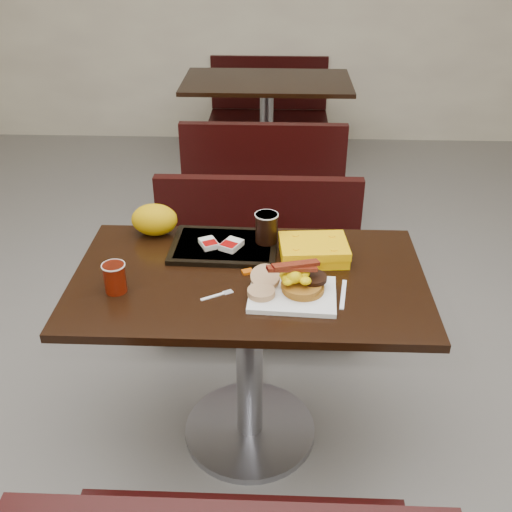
{
  "coord_description": "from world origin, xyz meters",
  "views": [
    {
      "loc": [
        0.09,
        -1.72,
        1.85
      ],
      "look_at": [
        0.02,
        0.01,
        0.82
      ],
      "focal_mm": 42.09,
      "sensor_mm": 36.0,
      "label": 1
    }
  ],
  "objects_px": {
    "bench_near_n": "(257,266)",
    "platter": "(292,294)",
    "knife": "(343,294)",
    "pancake_stack": "(303,286)",
    "clamshell": "(314,250)",
    "table_near": "(249,361)",
    "coffee_cup_near": "(115,278)",
    "table_far": "(266,131)",
    "fork": "(212,297)",
    "bench_far_n": "(268,105)",
    "tray": "(224,246)",
    "hashbrown_sleeve_right": "(231,245)",
    "hashbrown_sleeve_left": "(209,243)",
    "coffee_cup_far": "(266,228)",
    "bench_far_s": "(264,169)",
    "paper_bag": "(155,220)"
  },
  "relations": [
    {
      "from": "bench_far_n",
      "to": "paper_bag",
      "type": "height_order",
      "value": "paper_bag"
    },
    {
      "from": "bench_far_s",
      "to": "pancake_stack",
      "type": "distance_m",
      "value": 2.06
    },
    {
      "from": "fork",
      "to": "coffee_cup_far",
      "type": "relative_size",
      "value": 1.01
    },
    {
      "from": "coffee_cup_far",
      "to": "clamshell",
      "type": "distance_m",
      "value": 0.19
    },
    {
      "from": "bench_far_s",
      "to": "bench_far_n",
      "type": "bearing_deg",
      "value": 90.0
    },
    {
      "from": "bench_near_n",
      "to": "pancake_stack",
      "type": "relative_size",
      "value": 7.25
    },
    {
      "from": "table_near",
      "to": "coffee_cup_near",
      "type": "bearing_deg",
      "value": -165.74
    },
    {
      "from": "table_far",
      "to": "paper_bag",
      "type": "height_order",
      "value": "paper_bag"
    },
    {
      "from": "table_near",
      "to": "bench_far_n",
      "type": "relative_size",
      "value": 1.2
    },
    {
      "from": "bench_far_s",
      "to": "hashbrown_sleeve_right",
      "type": "distance_m",
      "value": 1.79
    },
    {
      "from": "platter",
      "to": "pancake_stack",
      "type": "height_order",
      "value": "pancake_stack"
    },
    {
      "from": "bench_near_n",
      "to": "hashbrown_sleeve_right",
      "type": "relative_size",
      "value": 12.16
    },
    {
      "from": "table_far",
      "to": "pancake_stack",
      "type": "height_order",
      "value": "pancake_stack"
    },
    {
      "from": "bench_far_s",
      "to": "pancake_stack",
      "type": "bearing_deg",
      "value": -84.86
    },
    {
      "from": "bench_near_n",
      "to": "knife",
      "type": "xyz_separation_m",
      "value": [
        0.31,
        -0.8,
        0.39
      ]
    },
    {
      "from": "table_near",
      "to": "coffee_cup_far",
      "type": "relative_size",
      "value": 10.76
    },
    {
      "from": "fork",
      "to": "clamshell",
      "type": "bearing_deg",
      "value": 7.34
    },
    {
      "from": "pancake_stack",
      "to": "tray",
      "type": "height_order",
      "value": "pancake_stack"
    },
    {
      "from": "fork",
      "to": "tray",
      "type": "relative_size",
      "value": 0.29
    },
    {
      "from": "hashbrown_sleeve_left",
      "to": "coffee_cup_far",
      "type": "relative_size",
      "value": 0.67
    },
    {
      "from": "fork",
      "to": "knife",
      "type": "relative_size",
      "value": 0.67
    },
    {
      "from": "bench_far_n",
      "to": "knife",
      "type": "xyz_separation_m",
      "value": [
        0.31,
        -3.4,
        0.39
      ]
    },
    {
      "from": "hashbrown_sleeve_left",
      "to": "clamshell",
      "type": "bearing_deg",
      "value": -32.92
    },
    {
      "from": "bench_far_n",
      "to": "hashbrown_sleeve_right",
      "type": "xyz_separation_m",
      "value": [
        -0.07,
        -3.14,
        0.42
      ]
    },
    {
      "from": "knife",
      "to": "hashbrown_sleeve_right",
      "type": "xyz_separation_m",
      "value": [
        -0.38,
        0.26,
        0.03
      ]
    },
    {
      "from": "hashbrown_sleeve_right",
      "to": "table_far",
      "type": "bearing_deg",
      "value": 116.2
    },
    {
      "from": "bench_far_s",
      "to": "paper_bag",
      "type": "distance_m",
      "value": 1.72
    },
    {
      "from": "bench_near_n",
      "to": "bench_far_s",
      "type": "height_order",
      "value": "same"
    },
    {
      "from": "bench_far_n",
      "to": "pancake_stack",
      "type": "bearing_deg",
      "value": -86.97
    },
    {
      "from": "bench_near_n",
      "to": "coffee_cup_far",
      "type": "distance_m",
      "value": 0.68
    },
    {
      "from": "clamshell",
      "to": "bench_far_n",
      "type": "bearing_deg",
      "value": 88.99
    },
    {
      "from": "table_near",
      "to": "table_far",
      "type": "distance_m",
      "value": 2.6
    },
    {
      "from": "platter",
      "to": "clamshell",
      "type": "bearing_deg",
      "value": 75.65
    },
    {
      "from": "pancake_stack",
      "to": "clamshell",
      "type": "bearing_deg",
      "value": 79.25
    },
    {
      "from": "pancake_stack",
      "to": "tray",
      "type": "distance_m",
      "value": 0.4
    },
    {
      "from": "table_far",
      "to": "fork",
      "type": "distance_m",
      "value": 2.76
    },
    {
      "from": "coffee_cup_near",
      "to": "hashbrown_sleeve_left",
      "type": "distance_m",
      "value": 0.39
    },
    {
      "from": "table_near",
      "to": "hashbrown_sleeve_right",
      "type": "distance_m",
      "value": 0.44
    },
    {
      "from": "platter",
      "to": "coffee_cup_far",
      "type": "relative_size",
      "value": 2.5
    },
    {
      "from": "tray",
      "to": "bench_near_n",
      "type": "bearing_deg",
      "value": 80.98
    },
    {
      "from": "fork",
      "to": "knife",
      "type": "distance_m",
      "value": 0.42
    },
    {
      "from": "bench_far_s",
      "to": "hashbrown_sleeve_right",
      "type": "bearing_deg",
      "value": -92.34
    },
    {
      "from": "platter",
      "to": "paper_bag",
      "type": "xyz_separation_m",
      "value": [
        -0.52,
        0.41,
        0.05
      ]
    },
    {
      "from": "tray",
      "to": "clamshell",
      "type": "relative_size",
      "value": 1.62
    },
    {
      "from": "coffee_cup_near",
      "to": "knife",
      "type": "xyz_separation_m",
      "value": [
        0.74,
        0.01,
        -0.05
      ]
    },
    {
      "from": "tray",
      "to": "hashbrown_sleeve_right",
      "type": "relative_size",
      "value": 4.68
    },
    {
      "from": "bench_near_n",
      "to": "platter",
      "type": "bearing_deg",
      "value": -79.86
    },
    {
      "from": "bench_far_n",
      "to": "tray",
      "type": "distance_m",
      "value": 3.14
    },
    {
      "from": "table_far",
      "to": "fork",
      "type": "xyz_separation_m",
      "value": [
        -0.11,
        -2.73,
        0.38
      ]
    },
    {
      "from": "bench_far_n",
      "to": "knife",
      "type": "bearing_deg",
      "value": -84.77
    }
  ]
}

